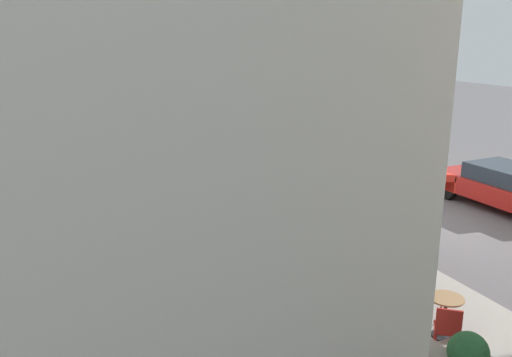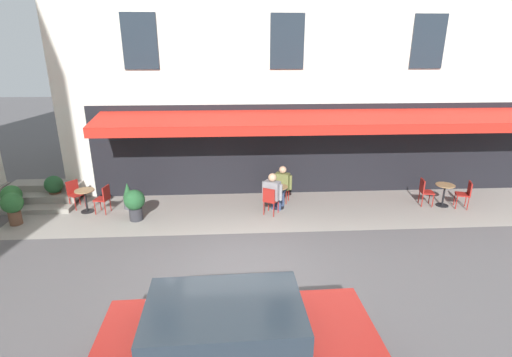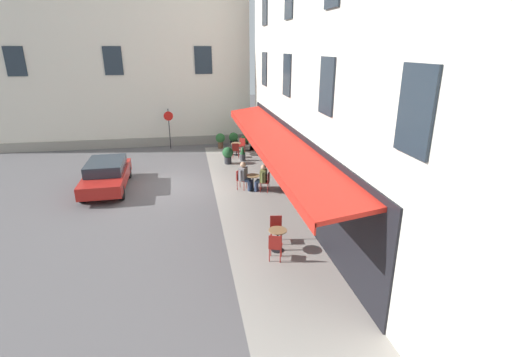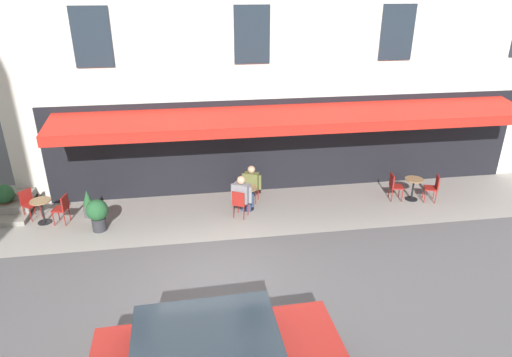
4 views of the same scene
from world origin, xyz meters
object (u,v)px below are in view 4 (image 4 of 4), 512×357
at_px(cafe_chair_red_back_row, 394,185).
at_px(potted_plant_entrance_left, 97,213).
at_px(cafe_table_streetside, 248,195).
at_px(seated_patron_in_olive, 251,184).
at_px(seated_companion_in_grey, 242,194).
at_px(parked_car_red, 215,356).
at_px(cafe_chair_red_corner_left, 240,202).
at_px(cafe_table_mid_terrace, 42,208).
at_px(cafe_chair_red_kerbside, 253,185).
at_px(cafe_chair_red_near_door, 62,207).
at_px(potted_plant_under_sign, 5,197).
at_px(cafe_table_near_entrance, 413,186).
at_px(cafe_chair_red_corner_right, 434,186).
at_px(potted_plant_mid_terrace, 88,204).
at_px(cafe_chair_red_facing_street, 29,202).

xyz_separation_m(cafe_chair_red_back_row, potted_plant_entrance_left, (9.33, 0.60, 0.02)).
bearing_deg(cafe_table_streetside, seated_patron_in_olive, -112.52).
xyz_separation_m(seated_companion_in_grey, potted_plant_entrance_left, (4.24, 0.31, -0.15)).
relative_size(seated_patron_in_olive, parked_car_red, 0.30).
distance_m(cafe_chair_red_corner_left, parked_car_red, 6.23).
height_order(seated_patron_in_olive, potted_plant_entrance_left, seated_patron_in_olive).
relative_size(cafe_table_mid_terrace, cafe_table_streetside, 1.00).
relative_size(cafe_chair_red_kerbside, seated_companion_in_grey, 0.68).
bearing_deg(seated_patron_in_olive, seated_companion_in_grey, 63.45).
bearing_deg(cafe_chair_red_near_door, potted_plant_under_sign, -25.58).
relative_size(cafe_table_near_entrance, seated_patron_in_olive, 0.58).
bearing_deg(potted_plant_entrance_left, cafe_table_streetside, -171.50).
relative_size(seated_patron_in_olive, seated_companion_in_grey, 0.97).
relative_size(cafe_chair_red_kerbside, seated_patron_in_olive, 0.70).
height_order(seated_patron_in_olive, parked_car_red, parked_car_red).
xyz_separation_m(cafe_table_near_entrance, cafe_chair_red_near_door, (11.05, -0.08, 0.06)).
bearing_deg(cafe_chair_red_corner_left, cafe_chair_red_corner_right, -178.45).
distance_m(seated_companion_in_grey, parked_car_red, 6.43).
xyz_separation_m(cafe_table_mid_terrace, cafe_chair_red_near_door, (-0.62, 0.12, 0.06)).
bearing_deg(potted_plant_under_sign, seated_patron_in_olive, 176.57).
distance_m(cafe_chair_red_kerbside, potted_plant_mid_terrace, 5.15).
bearing_deg(cafe_table_mid_terrace, cafe_table_streetside, 179.55).
distance_m(cafe_chair_red_facing_street, cafe_chair_red_kerbside, 6.90).
bearing_deg(cafe_chair_red_back_row, parked_car_red, 46.13).
bearing_deg(potted_plant_under_sign, cafe_chair_red_kerbside, 178.08).
relative_size(cafe_chair_red_near_door, parked_car_red, 0.21).
distance_m(cafe_chair_red_corner_right, cafe_chair_red_corner_left, 6.42).
distance_m(potted_plant_entrance_left, potted_plant_under_sign, 3.37).
height_order(cafe_chair_red_near_door, seated_companion_in_grey, seated_companion_in_grey).
bearing_deg(cafe_table_near_entrance, parked_car_red, 43.03).
xyz_separation_m(cafe_table_streetside, potted_plant_under_sign, (7.47, -0.84, 0.08)).
bearing_deg(cafe_table_streetside, cafe_chair_red_facing_street, -3.90).
relative_size(potted_plant_under_sign, potted_plant_mid_terrace, 1.10).
bearing_deg(potted_plant_mid_terrace, cafe_chair_red_corner_right, 176.78).
bearing_deg(cafe_chair_red_back_row, cafe_table_mid_terrace, -0.56).
bearing_deg(cafe_chair_red_near_door, cafe_chair_red_back_row, -179.92).
height_order(cafe_chair_red_corner_left, parked_car_red, parked_car_red).
distance_m(cafe_chair_red_kerbside, potted_plant_under_sign, 7.71).
height_order(cafe_chair_red_back_row, cafe_table_streetside, cafe_chair_red_back_row).
bearing_deg(cafe_chair_red_back_row, cafe_chair_red_corner_right, 165.72).
xyz_separation_m(cafe_chair_red_facing_street, cafe_table_streetside, (-6.66, 0.45, -0.06)).
relative_size(cafe_table_streetside, cafe_chair_red_kerbside, 0.82).
xyz_separation_m(seated_companion_in_grey, potted_plant_under_sign, (7.25, -1.20, -0.14)).
bearing_deg(cafe_chair_red_near_door, potted_plant_mid_terrace, -153.91).
bearing_deg(cafe_chair_red_kerbside, cafe_table_streetside, 67.48).
relative_size(cafe_chair_red_facing_street, seated_companion_in_grey, 0.68).
bearing_deg(seated_patron_in_olive, cafe_table_near_entrance, 174.23).
xyz_separation_m(potted_plant_under_sign, potted_plant_mid_terrace, (-2.57, 0.59, -0.14)).
relative_size(cafe_table_near_entrance, potted_plant_mid_terrace, 0.85).
relative_size(cafe_chair_red_facing_street, potted_plant_entrance_left, 0.94).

